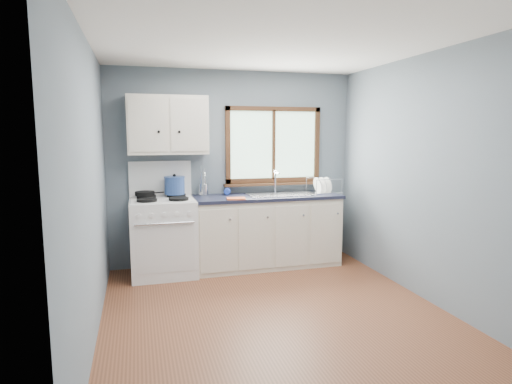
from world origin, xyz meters
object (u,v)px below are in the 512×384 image
object	(u,v)px
sink	(280,199)
stockpot	(175,185)
skillet	(145,193)
dish_rack	(323,189)
gas_range	(163,235)
utensil_crock	(203,189)
base_cabinets	(266,234)
thermos	(203,184)

from	to	relation	value
sink	stockpot	bearing A→B (deg)	174.54
skillet	dish_rack	bearing A→B (deg)	-12.75
gas_range	dish_rack	size ratio (longest dim) A/B	3.21
sink	gas_range	bearing A→B (deg)	-179.29
stockpot	gas_range	bearing A→B (deg)	-138.02
sink	utensil_crock	bearing A→B (deg)	168.82
base_cabinets	stockpot	world-z (taller)	stockpot
gas_range	utensil_crock	size ratio (longest dim) A/B	3.60
sink	skillet	distance (m)	1.69
gas_range	stockpot	size ratio (longest dim) A/B	4.65
stockpot	thermos	bearing A→B (deg)	8.85
stockpot	dish_rack	world-z (taller)	stockpot
skillet	stockpot	size ratio (longest dim) A/B	1.25
base_cabinets	sink	world-z (taller)	sink
thermos	dish_rack	xyz separation A→B (m)	(1.58, -0.16, -0.09)
base_cabinets	stockpot	bearing A→B (deg)	173.71
base_cabinets	utensil_crock	size ratio (longest dim) A/B	4.90
gas_range	sink	world-z (taller)	gas_range
dish_rack	utensil_crock	bearing A→B (deg)	168.36
gas_range	utensil_crock	bearing A→B (deg)	21.58
stockpot	dish_rack	distance (m)	1.94
sink	base_cabinets	bearing A→B (deg)	179.87
sink	stockpot	size ratio (longest dim) A/B	2.87
gas_range	stockpot	bearing A→B (deg)	41.98
base_cabinets	skillet	xyz separation A→B (m)	(-1.50, 0.12, 0.57)
sink	thermos	size ratio (longest dim) A/B	2.82
gas_range	sink	distance (m)	1.53
base_cabinets	dish_rack	bearing A→B (deg)	1.72
thermos	dish_rack	bearing A→B (deg)	-5.71
base_cabinets	dish_rack	world-z (taller)	dish_rack
thermos	utensil_crock	bearing A→B (deg)	46.11
skillet	sink	bearing A→B (deg)	-14.44
thermos	gas_range	bearing A→B (deg)	-158.85
stockpot	skillet	bearing A→B (deg)	-178.76
skillet	stockpot	distance (m)	0.37
sink	dish_rack	distance (m)	0.63
sink	utensil_crock	xyz separation A→B (m)	(-0.96, 0.19, 0.14)
base_cabinets	stockpot	size ratio (longest dim) A/B	6.33
stockpot	dish_rack	xyz separation A→B (m)	(1.94, -0.10, -0.10)
skillet	gas_range	bearing A→B (deg)	-45.54
sink	utensil_crock	distance (m)	0.99
utensil_crock	dish_rack	size ratio (longest dim) A/B	0.89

